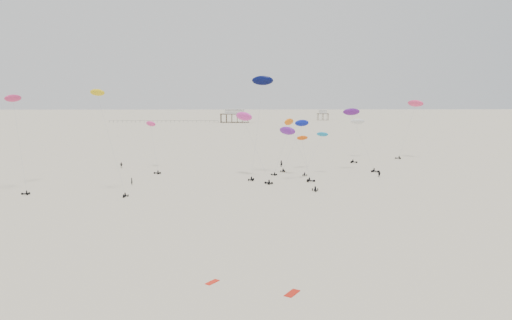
{
  "coord_description": "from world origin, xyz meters",
  "views": [
    {
      "loc": [
        -2.37,
        -18.41,
        21.24
      ],
      "look_at": [
        0.0,
        88.0,
        7.0
      ],
      "focal_mm": 35.0,
      "sensor_mm": 36.0,
      "label": 1
    }
  ],
  "objects_px": {
    "rig_0": "(104,116)",
    "spectator_0": "(132,185)",
    "pavilion_small": "(323,116)",
    "pavilion_main": "(235,117)",
    "rig_6": "(152,135)",
    "rig_3": "(357,125)"
  },
  "relations": [
    {
      "from": "pavilion_small",
      "to": "spectator_0",
      "type": "distance_m",
      "value": 296.59
    },
    {
      "from": "pavilion_small",
      "to": "spectator_0",
      "type": "height_order",
      "value": "pavilion_small"
    },
    {
      "from": "pavilion_small",
      "to": "pavilion_main",
      "type": "bearing_deg",
      "value": -156.8
    },
    {
      "from": "rig_6",
      "to": "spectator_0",
      "type": "distance_m",
      "value": 26.82
    },
    {
      "from": "rig_6",
      "to": "pavilion_main",
      "type": "bearing_deg",
      "value": 12.84
    },
    {
      "from": "pavilion_main",
      "to": "rig_0",
      "type": "xyz_separation_m",
      "value": [
        -22.01,
        -262.88,
        12.26
      ]
    },
    {
      "from": "rig_6",
      "to": "spectator_0",
      "type": "bearing_deg",
      "value": -163.51
    },
    {
      "from": "pavilion_main",
      "to": "spectator_0",
      "type": "bearing_deg",
      "value": -94.27
    },
    {
      "from": "spectator_0",
      "to": "pavilion_main",
      "type": "bearing_deg",
      "value": -36.57
    },
    {
      "from": "rig_0",
      "to": "spectator_0",
      "type": "bearing_deg",
      "value": -98.62
    },
    {
      "from": "pavilion_small",
      "to": "rig_3",
      "type": "bearing_deg",
      "value": -96.89
    },
    {
      "from": "rig_0",
      "to": "rig_3",
      "type": "relative_size",
      "value": 1.29
    },
    {
      "from": "rig_0",
      "to": "spectator_0",
      "type": "xyz_separation_m",
      "value": [
        3.13,
        9.95,
        -16.48
      ]
    },
    {
      "from": "rig_0",
      "to": "rig_3",
      "type": "bearing_deg",
      "value": -144.52
    },
    {
      "from": "rig_3",
      "to": "spectator_0",
      "type": "height_order",
      "value": "rig_3"
    },
    {
      "from": "pavilion_small",
      "to": "rig_6",
      "type": "bearing_deg",
      "value": -108.93
    },
    {
      "from": "pavilion_main",
      "to": "pavilion_small",
      "type": "height_order",
      "value": "pavilion_main"
    },
    {
      "from": "spectator_0",
      "to": "rig_0",
      "type": "bearing_deg",
      "value": 130.22
    },
    {
      "from": "pavilion_small",
      "to": "rig_0",
      "type": "distance_m",
      "value": 307.27
    },
    {
      "from": "pavilion_small",
      "to": "spectator_0",
      "type": "relative_size",
      "value": 4.62
    },
    {
      "from": "rig_0",
      "to": "pavilion_main",
      "type": "bearing_deg",
      "value": -85.93
    },
    {
      "from": "pavilion_small",
      "to": "rig_6",
      "type": "height_order",
      "value": "rig_6"
    }
  ]
}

